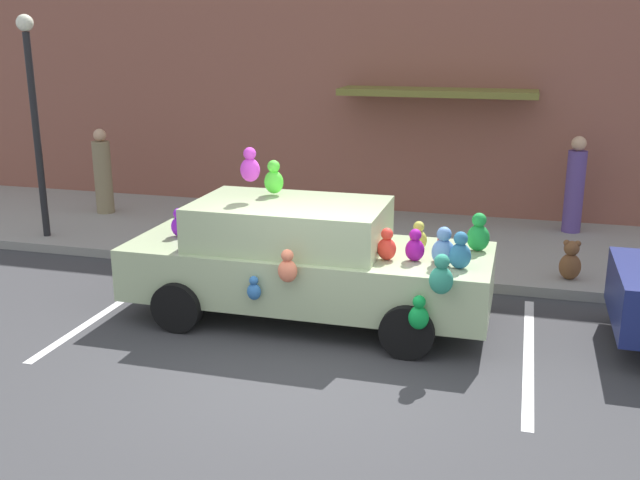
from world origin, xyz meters
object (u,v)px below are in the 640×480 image
object	(u,v)px
plush_covered_car	(304,259)
street_lamp_post	(33,104)
teddy_bear_on_sidewalk	(570,261)
pedestrian_near_shopfront	(575,187)
pedestrian_walking_past	(103,174)

from	to	relation	value
plush_covered_car	street_lamp_post	world-z (taller)	street_lamp_post
teddy_bear_on_sidewalk	pedestrian_near_shopfront	size ratio (longest dim) A/B	0.34
teddy_bear_on_sidewalk	street_lamp_post	distance (m)	9.02
pedestrian_near_shopfront	pedestrian_walking_past	distance (m)	8.92
street_lamp_post	pedestrian_near_shopfront	distance (m)	9.48
street_lamp_post	pedestrian_near_shopfront	xyz separation A→B (m)	(8.94, 2.79, -1.49)
plush_covered_car	teddy_bear_on_sidewalk	bearing A→B (deg)	31.74
pedestrian_near_shopfront	plush_covered_car	bearing A→B (deg)	-125.92
teddy_bear_on_sidewalk	street_lamp_post	bearing A→B (deg)	179.95
street_lamp_post	pedestrian_walking_past	distance (m)	2.38
pedestrian_near_shopfront	pedestrian_walking_past	xyz separation A→B (m)	(-8.87, -0.97, -0.04)
pedestrian_walking_past	plush_covered_car	bearing A→B (deg)	-36.39
pedestrian_walking_past	teddy_bear_on_sidewalk	bearing A→B (deg)	-11.81
plush_covered_car	street_lamp_post	bearing A→B (deg)	158.66
teddy_bear_on_sidewalk	plush_covered_car	bearing A→B (deg)	-148.26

